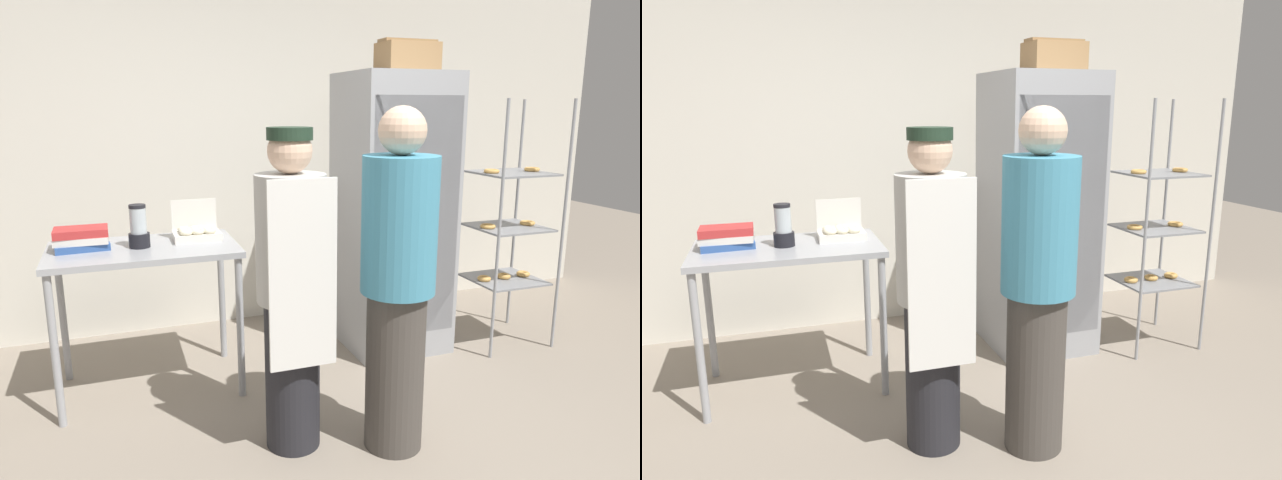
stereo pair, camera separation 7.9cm
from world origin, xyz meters
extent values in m
cube|color=silver|center=(0.00, 2.42, 1.43)|extent=(6.40, 0.12, 2.86)
cube|color=#9EA0A5|center=(0.75, 1.51, 0.98)|extent=(0.70, 0.71, 1.96)
cube|color=gray|center=(0.75, 1.17, 1.00)|extent=(0.64, 0.02, 1.60)
cylinder|color=silver|center=(0.56, 1.14, 1.03)|extent=(0.02, 0.02, 0.96)
cylinder|color=#93969B|center=(1.29, 1.00, 0.89)|extent=(0.02, 0.02, 1.78)
cylinder|color=#93969B|center=(1.83, 1.00, 0.89)|extent=(0.02, 0.02, 1.78)
cylinder|color=#93969B|center=(1.29, 1.51, 0.89)|extent=(0.02, 0.02, 1.78)
cylinder|color=#93969B|center=(1.83, 1.51, 0.89)|extent=(0.02, 0.02, 1.78)
cube|color=gray|center=(1.56, 1.25, 0.48)|extent=(0.50, 0.47, 0.01)
torus|color=#DBA351|center=(1.39, 1.25, 0.50)|extent=(0.10, 0.10, 0.03)
torus|color=#DBA351|center=(1.56, 1.25, 0.50)|extent=(0.10, 0.10, 0.03)
torus|color=#DBA351|center=(1.74, 1.25, 0.50)|extent=(0.10, 0.10, 0.03)
cube|color=gray|center=(1.56, 1.25, 0.87)|extent=(0.50, 0.47, 0.01)
torus|color=#DBA351|center=(1.39, 1.25, 0.89)|extent=(0.11, 0.11, 0.03)
torus|color=#DBA351|center=(1.74, 1.25, 0.89)|extent=(0.11, 0.11, 0.03)
cube|color=gray|center=(1.56, 1.25, 1.27)|extent=(0.50, 0.47, 0.01)
torus|color=#DBA351|center=(1.39, 1.25, 1.29)|extent=(0.11, 0.11, 0.03)
torus|color=#DBA351|center=(1.74, 1.25, 1.29)|extent=(0.11, 0.11, 0.03)
cube|color=#9EA0A5|center=(-0.98, 1.37, 0.90)|extent=(1.09, 0.68, 0.04)
cylinder|color=#9EA0A5|center=(-1.48, 1.07, 0.44)|extent=(0.04, 0.04, 0.88)
cylinder|color=#9EA0A5|center=(-0.47, 1.07, 0.44)|extent=(0.04, 0.04, 0.88)
cylinder|color=#9EA0A5|center=(-1.48, 1.67, 0.44)|extent=(0.04, 0.04, 0.88)
cylinder|color=#9EA0A5|center=(-0.47, 1.67, 0.44)|extent=(0.04, 0.04, 0.88)
cube|color=silver|center=(-0.65, 1.43, 0.94)|extent=(0.29, 0.19, 0.05)
cube|color=silver|center=(-0.65, 1.53, 1.06)|extent=(0.28, 0.01, 0.19)
torus|color=beige|center=(-0.72, 1.38, 0.98)|extent=(0.08, 0.08, 0.03)
torus|color=beige|center=(-0.65, 1.38, 0.98)|extent=(0.08, 0.08, 0.03)
torus|color=beige|center=(-0.58, 1.38, 0.98)|extent=(0.08, 0.08, 0.03)
torus|color=beige|center=(-0.72, 1.43, 0.98)|extent=(0.08, 0.08, 0.03)
torus|color=beige|center=(-0.65, 1.43, 0.98)|extent=(0.08, 0.08, 0.03)
torus|color=beige|center=(-0.58, 1.43, 0.98)|extent=(0.08, 0.08, 0.03)
torus|color=beige|center=(-0.72, 1.48, 0.98)|extent=(0.08, 0.08, 0.03)
torus|color=beige|center=(-0.65, 1.48, 0.98)|extent=(0.08, 0.08, 0.03)
cylinder|color=black|center=(-1.00, 1.36, 0.96)|extent=(0.12, 0.12, 0.09)
cylinder|color=#B2BCC1|center=(-1.00, 1.36, 1.07)|extent=(0.09, 0.09, 0.15)
cylinder|color=black|center=(-1.00, 1.36, 1.16)|extent=(0.10, 0.10, 0.02)
cube|color=#2D5193|center=(-1.32, 1.42, 0.93)|extent=(0.31, 0.23, 0.04)
cube|color=silver|center=(-1.32, 1.42, 0.97)|extent=(0.30, 0.21, 0.04)
cube|color=#B72D2D|center=(-1.32, 1.42, 1.02)|extent=(0.30, 0.21, 0.05)
cube|color=#A87F51|center=(0.87, 1.58, 2.06)|extent=(0.39, 0.27, 0.20)
cube|color=#977249|center=(0.87, 1.58, 2.17)|extent=(0.40, 0.14, 0.02)
cylinder|color=#232328|center=(-0.33, 0.48, 0.40)|extent=(0.28, 0.28, 0.79)
cylinder|color=beige|center=(-0.33, 0.48, 1.11)|extent=(0.35, 0.35, 0.63)
sphere|color=beige|center=(-0.33, 0.48, 1.53)|extent=(0.21, 0.21, 0.21)
cube|color=white|center=(-0.33, 0.29, 0.97)|extent=(0.33, 0.02, 0.90)
cylinder|color=#1E3323|center=(-0.33, 0.48, 1.61)|extent=(0.22, 0.22, 0.06)
cylinder|color=#47423D|center=(0.16, 0.29, 0.42)|extent=(0.30, 0.30, 0.84)
cylinder|color=teal|center=(0.16, 0.29, 1.17)|extent=(0.37, 0.37, 0.67)
sphere|color=beige|center=(0.16, 0.29, 1.62)|extent=(0.23, 0.23, 0.23)
camera|label=1|loc=(-1.12, -2.10, 1.73)|focal=32.00mm
camera|label=2|loc=(-1.04, -2.12, 1.73)|focal=32.00mm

